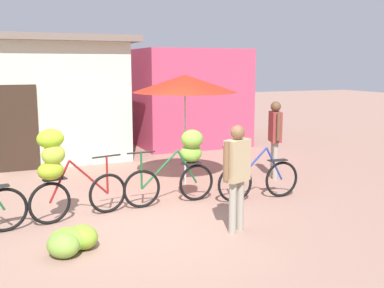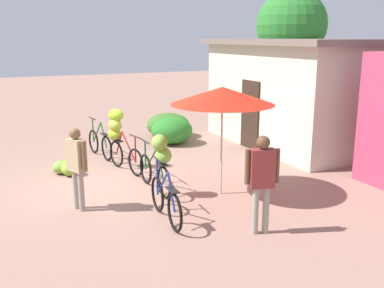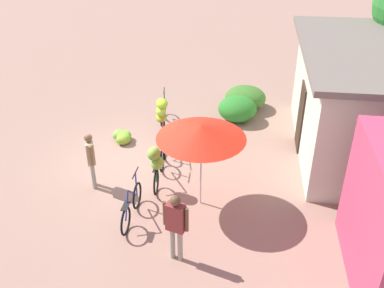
{
  "view_description": "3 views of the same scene",
  "coord_description": "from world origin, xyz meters",
  "px_view_note": "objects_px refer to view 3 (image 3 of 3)",
  "views": [
    {
      "loc": [
        -1.97,
        -6.61,
        2.45
      ],
      "look_at": [
        1.19,
        0.79,
        1.07
      ],
      "focal_mm": 43.5,
      "sensor_mm": 36.0,
      "label": 1
    },
    {
      "loc": [
        9.25,
        -2.13,
        3.2
      ],
      "look_at": [
        1.07,
        1.65,
        1.01
      ],
      "focal_mm": 40.94,
      "sensor_mm": 36.0,
      "label": 2
    },
    {
      "loc": [
        10.49,
        2.94,
        7.16
      ],
      "look_at": [
        0.18,
        1.69,
        0.87
      ],
      "focal_mm": 42.01,
      "sensor_mm": 36.0,
      "label": 3
    }
  ],
  "objects_px": {
    "market_umbrella": "(201,131)",
    "bicycle_center_loaded": "(157,163)",
    "building_low": "(366,102)",
    "banana_pile_on_ground": "(123,137)",
    "bicycle_near_pile": "(162,119)",
    "bicycle_leftmost": "(164,114)",
    "person_vendor": "(176,222)",
    "bicycle_by_shop": "(132,207)",
    "person_bystander": "(91,155)"
  },
  "relations": [
    {
      "from": "market_umbrella",
      "to": "person_vendor",
      "type": "xyz_separation_m",
      "value": [
        1.96,
        -0.31,
        -1.04
      ]
    },
    {
      "from": "building_low",
      "to": "bicycle_leftmost",
      "type": "height_order",
      "value": "building_low"
    },
    {
      "from": "bicycle_by_shop",
      "to": "person_vendor",
      "type": "distance_m",
      "value": 1.82
    },
    {
      "from": "bicycle_leftmost",
      "to": "bicycle_center_loaded",
      "type": "height_order",
      "value": "bicycle_center_loaded"
    },
    {
      "from": "market_umbrella",
      "to": "bicycle_center_loaded",
      "type": "height_order",
      "value": "market_umbrella"
    },
    {
      "from": "bicycle_leftmost",
      "to": "bicycle_center_loaded",
      "type": "bearing_deg",
      "value": 7.07
    },
    {
      "from": "bicycle_near_pile",
      "to": "person_bystander",
      "type": "distance_m",
      "value": 2.72
    },
    {
      "from": "bicycle_by_shop",
      "to": "banana_pile_on_ground",
      "type": "height_order",
      "value": "bicycle_by_shop"
    },
    {
      "from": "market_umbrella",
      "to": "bicycle_by_shop",
      "type": "bearing_deg",
      "value": -62.53
    },
    {
      "from": "bicycle_by_shop",
      "to": "person_vendor",
      "type": "xyz_separation_m",
      "value": [
        1.15,
        1.25,
        0.66
      ]
    },
    {
      "from": "banana_pile_on_ground",
      "to": "building_low",
      "type": "bearing_deg",
      "value": 92.84
    },
    {
      "from": "building_low",
      "to": "bicycle_center_loaded",
      "type": "xyz_separation_m",
      "value": [
        2.57,
        -5.57,
        -0.82
      ]
    },
    {
      "from": "bicycle_center_loaded",
      "to": "banana_pile_on_ground",
      "type": "height_order",
      "value": "bicycle_center_loaded"
    },
    {
      "from": "person_vendor",
      "to": "bicycle_by_shop",
      "type": "bearing_deg",
      "value": -132.56
    },
    {
      "from": "market_umbrella",
      "to": "bicycle_leftmost",
      "type": "distance_m",
      "value": 4.63
    },
    {
      "from": "building_low",
      "to": "bicycle_leftmost",
      "type": "distance_m",
      "value": 6.19
    },
    {
      "from": "bicycle_by_shop",
      "to": "market_umbrella",
      "type": "bearing_deg",
      "value": 117.47
    },
    {
      "from": "building_low",
      "to": "bicycle_near_pile",
      "type": "distance_m",
      "value": 5.88
    },
    {
      "from": "building_low",
      "to": "bicycle_near_pile",
      "type": "height_order",
      "value": "building_low"
    },
    {
      "from": "market_umbrella",
      "to": "bicycle_center_loaded",
      "type": "bearing_deg",
      "value": -113.65
    },
    {
      "from": "banana_pile_on_ground",
      "to": "person_vendor",
      "type": "height_order",
      "value": "person_vendor"
    },
    {
      "from": "bicycle_near_pile",
      "to": "bicycle_by_shop",
      "type": "relative_size",
      "value": 0.99
    },
    {
      "from": "bicycle_leftmost",
      "to": "person_vendor",
      "type": "bearing_deg",
      "value": 12.33
    },
    {
      "from": "market_umbrella",
      "to": "bicycle_near_pile",
      "type": "distance_m",
      "value": 3.26
    },
    {
      "from": "bicycle_by_shop",
      "to": "building_low",
      "type": "bearing_deg",
      "value": 123.22
    },
    {
      "from": "building_low",
      "to": "bicycle_near_pile",
      "type": "bearing_deg",
      "value": -85.97
    },
    {
      "from": "banana_pile_on_ground",
      "to": "person_bystander",
      "type": "height_order",
      "value": "person_bystander"
    },
    {
      "from": "bicycle_near_pile",
      "to": "person_vendor",
      "type": "relative_size",
      "value": 0.96
    },
    {
      "from": "market_umbrella",
      "to": "banana_pile_on_ground",
      "type": "distance_m",
      "value": 4.3
    },
    {
      "from": "building_low",
      "to": "bicycle_leftmost",
      "type": "xyz_separation_m",
      "value": [
        -0.9,
        -6.0,
        -1.23
      ]
    },
    {
      "from": "building_low",
      "to": "bicycle_leftmost",
      "type": "relative_size",
      "value": 3.68
    },
    {
      "from": "bicycle_near_pile",
      "to": "bicycle_center_loaded",
      "type": "relative_size",
      "value": 0.94
    },
    {
      "from": "bicycle_near_pile",
      "to": "banana_pile_on_ground",
      "type": "height_order",
      "value": "bicycle_near_pile"
    },
    {
      "from": "bicycle_near_pile",
      "to": "person_bystander",
      "type": "height_order",
      "value": "person_bystander"
    },
    {
      "from": "bicycle_near_pile",
      "to": "person_vendor",
      "type": "bearing_deg",
      "value": 13.6
    },
    {
      "from": "banana_pile_on_ground",
      "to": "person_bystander",
      "type": "xyz_separation_m",
      "value": [
        2.37,
        -0.16,
        0.81
      ]
    },
    {
      "from": "bicycle_center_loaded",
      "to": "person_vendor",
      "type": "height_order",
      "value": "person_vendor"
    },
    {
      "from": "bicycle_center_loaded",
      "to": "banana_pile_on_ground",
      "type": "bearing_deg",
      "value": -145.42
    },
    {
      "from": "bicycle_near_pile",
      "to": "person_bystander",
      "type": "xyz_separation_m",
      "value": [
        2.31,
        -1.44,
        0.09
      ]
    },
    {
      "from": "market_umbrella",
      "to": "bicycle_center_loaded",
      "type": "relative_size",
      "value": 1.31
    },
    {
      "from": "person_bystander",
      "to": "bicycle_by_shop",
      "type": "bearing_deg",
      "value": 48.14
    },
    {
      "from": "person_vendor",
      "to": "person_bystander",
      "type": "xyz_separation_m",
      "value": [
        -2.32,
        -2.56,
        -0.06
      ]
    },
    {
      "from": "building_low",
      "to": "bicycle_near_pile",
      "type": "xyz_separation_m",
      "value": [
        0.41,
        -5.82,
        -0.71
      ]
    },
    {
      "from": "person_vendor",
      "to": "building_low",
      "type": "bearing_deg",
      "value": 137.01
    },
    {
      "from": "market_umbrella",
      "to": "banana_pile_on_ground",
      "type": "xyz_separation_m",
      "value": [
        -2.73,
        -2.71,
        -1.91
      ]
    },
    {
      "from": "bicycle_leftmost",
      "to": "person_vendor",
      "type": "relative_size",
      "value": 0.96
    },
    {
      "from": "market_umbrella",
      "to": "bicycle_leftmost",
      "type": "xyz_separation_m",
      "value": [
        -3.99,
        -1.61,
        -1.7
      ]
    },
    {
      "from": "bicycle_leftmost",
      "to": "banana_pile_on_ground",
      "type": "xyz_separation_m",
      "value": [
        1.25,
        -1.1,
        -0.21
      ]
    },
    {
      "from": "banana_pile_on_ground",
      "to": "person_bystander",
      "type": "bearing_deg",
      "value": -3.93
    },
    {
      "from": "person_vendor",
      "to": "person_bystander",
      "type": "distance_m",
      "value": 3.46
    }
  ]
}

